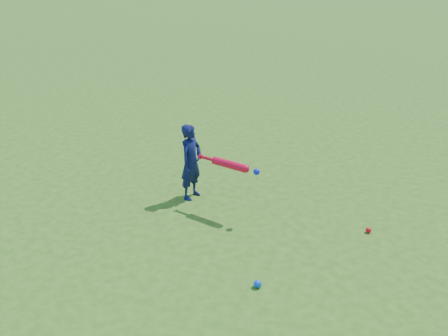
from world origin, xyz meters
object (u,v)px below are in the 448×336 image
(ground_ball_blue, at_px, (258,284))
(ground_ball_red, at_px, (368,230))
(child, at_px, (191,162))
(bat_swing, at_px, (232,165))

(ground_ball_blue, bearing_deg, ground_ball_red, 54.66)
(child, distance_m, ground_ball_red, 2.26)
(child, bearing_deg, bat_swing, -98.02)
(ground_ball_red, relative_size, bat_swing, 0.08)
(ground_ball_red, distance_m, bat_swing, 1.70)
(ground_ball_blue, relative_size, bat_swing, 0.09)
(child, relative_size, ground_ball_red, 15.34)
(ground_ball_red, bearing_deg, ground_ball_blue, -125.34)
(child, bearing_deg, ground_ball_blue, -127.27)
(ground_ball_blue, bearing_deg, bat_swing, 115.87)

